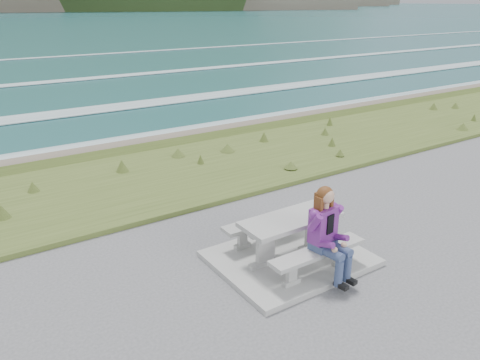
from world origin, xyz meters
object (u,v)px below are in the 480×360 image
object	(u,v)px
picnic_table	(291,226)
bench_landward	(318,255)
bench_seaward	(267,223)
seated_woman	(330,245)

from	to	relation	value
picnic_table	bench_landward	xyz separation A→B (m)	(0.00, -0.70, -0.23)
picnic_table	bench_seaward	size ratio (longest dim) A/B	1.00
bench_landward	picnic_table	bearing A→B (deg)	90.00
bench_landward	seated_woman	bearing A→B (deg)	-50.73
bench_seaward	seated_woman	xyz separation A→B (m)	(0.12, -1.54, 0.21)
picnic_table	bench_seaward	xyz separation A→B (m)	(0.00, 0.70, -0.23)
picnic_table	bench_seaward	bearing A→B (deg)	90.00
picnic_table	seated_woman	bearing A→B (deg)	-82.06
bench_seaward	seated_woman	size ratio (longest dim) A/B	1.18
picnic_table	bench_landward	distance (m)	0.74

